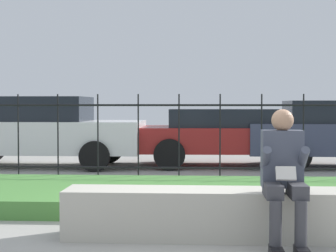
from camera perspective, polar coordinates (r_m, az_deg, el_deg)
ground_plane at (r=5.71m, az=3.01°, el=-11.29°), size 60.00×60.00×0.00m
stone_bench at (r=5.67m, az=4.99°, el=-9.14°), size 3.03×0.55×0.49m
person_seated_reader at (r=5.33m, az=11.66°, el=-4.53°), size 0.42×0.73×1.29m
grass_berm at (r=7.59m, az=3.14°, el=-7.07°), size 9.99×2.48×0.22m
iron_fence at (r=9.11m, az=3.22°, el=-1.23°), size 7.99×0.03×1.50m
car_parked_center at (r=12.22m, az=6.05°, el=-0.87°), size 4.13×2.04×1.24m
car_parked_left at (r=12.38m, az=-13.19°, el=-0.40°), size 4.46×1.93×1.50m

